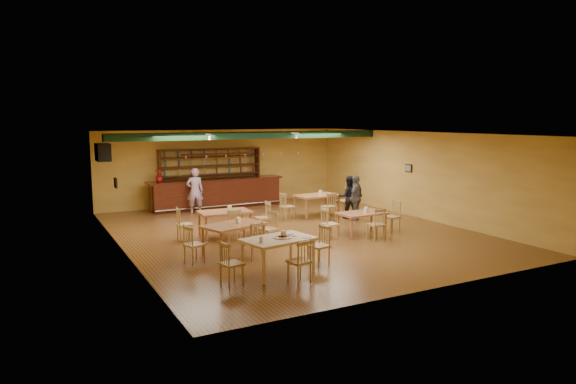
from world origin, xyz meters
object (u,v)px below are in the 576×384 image
dining_table_d (362,224)px  patron_bar (195,191)px  patron_right_a (348,197)px  bar_counter (217,193)px  dining_table_c (234,239)px  dining_table_a (225,224)px  near_table (278,256)px  dining_table_b (317,205)px

dining_table_d → patron_bar: (-3.30, 5.70, 0.49)m
patron_right_a → bar_counter: bearing=-27.1°
bar_counter → dining_table_c: 6.96m
dining_table_a → near_table: near_table is taller
dining_table_a → dining_table_c: size_ratio=0.97×
dining_table_a → near_table: 4.05m
dining_table_d → dining_table_c: bearing=-178.9°
patron_bar → dining_table_d: bearing=131.2°
dining_table_a → patron_bar: patron_bar is taller
dining_table_a → patron_right_a: (4.80, 0.62, 0.36)m
patron_bar → patron_right_a: patron_bar is taller
dining_table_b → patron_bar: size_ratio=0.92×
bar_counter → dining_table_a: bar_counter is taller
dining_table_c → patron_right_a: bearing=8.1°
bar_counter → dining_table_b: 4.18m
dining_table_a → dining_table_b: bearing=22.5°
dining_table_a → patron_right_a: size_ratio=1.02×
dining_table_a → patron_right_a: 4.86m
dining_table_a → patron_right_a: patron_right_a is taller
bar_counter → dining_table_a: bearing=-107.1°
dining_table_d → patron_right_a: (1.17, 2.42, 0.39)m
dining_table_b → dining_table_c: bearing=-146.5°
bar_counter → dining_table_c: size_ratio=3.43×
dining_table_b → dining_table_c: 5.63m
bar_counter → dining_table_a: 4.95m
near_table → dining_table_d: bearing=19.6°
dining_table_b → patron_right_a: size_ratio=1.04×
near_table → patron_bar: (0.60, 7.95, 0.43)m
dining_table_d → near_table: 4.51m
dining_table_a → patron_bar: bearing=88.2°
bar_counter → near_table: 8.94m
bar_counter → dining_table_b: size_ratio=3.46×
dining_table_c → dining_table_d: (4.13, 0.16, -0.04)m
dining_table_c → patron_right_a: (5.30, 2.57, 0.35)m
bar_counter → near_table: bar_counter is taller
dining_table_c → near_table: near_table is taller
bar_counter → patron_bar: patron_bar is taller
bar_counter → dining_table_b: bearing=-52.3°
dining_table_d → patron_right_a: bearing=63.1°
dining_table_b → dining_table_c: (-4.50, -3.37, 0.00)m
dining_table_a → dining_table_c: (-0.50, -1.95, 0.01)m
dining_table_a → dining_table_b: dining_table_b is taller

